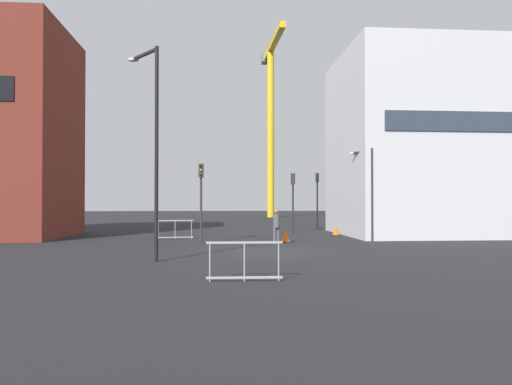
# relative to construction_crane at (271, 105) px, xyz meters

# --- Properties ---
(ground) EXTENTS (160.00, 160.00, 0.00)m
(ground) POSITION_rel_construction_crane_xyz_m (-4.69, -41.53, -14.54)
(ground) COLOR black
(office_block) EXTENTS (13.47, 9.67, 11.57)m
(office_block) POSITION_rel_construction_crane_xyz_m (7.73, -32.03, -8.75)
(office_block) COLOR silver
(office_block) RESTS_ON ground
(construction_crane) EXTENTS (1.50, 14.42, 22.42)m
(construction_crane) POSITION_rel_construction_crane_xyz_m (0.00, 0.00, 0.00)
(construction_crane) COLOR yellow
(construction_crane) RESTS_ON ground
(streetlamp_tall) EXTENTS (1.36, 1.56, 7.75)m
(streetlamp_tall) POSITION_rel_construction_crane_xyz_m (-9.27, -44.50, -9.97)
(streetlamp_tall) COLOR black
(streetlamp_tall) RESTS_ON ground
(streetlamp_short) EXTENTS (0.82, 1.94, 5.01)m
(streetlamp_short) POSITION_rel_construction_crane_xyz_m (1.27, -36.46, -11.40)
(streetlamp_short) COLOR #2D2D30
(streetlamp_short) RESTS_ON ground
(traffic_light_crosswalk) EXTENTS (0.26, 0.38, 4.07)m
(traffic_light_crosswalk) POSITION_rel_construction_crane_xyz_m (-7.77, -37.35, -11.81)
(traffic_light_crosswalk) COLOR #2D2D30
(traffic_light_crosswalk) RESTS_ON ground
(traffic_light_island) EXTENTS (0.32, 0.39, 3.98)m
(traffic_light_island) POSITION_rel_construction_crane_xyz_m (-1.95, -30.61, -11.87)
(traffic_light_island) COLOR #232326
(traffic_light_island) RESTS_ON ground
(traffic_light_near) EXTENTS (0.31, 0.39, 4.30)m
(traffic_light_near) POSITION_rel_construction_crane_xyz_m (0.72, -25.60, -11.68)
(traffic_light_near) COLOR black
(traffic_light_near) RESTS_ON ground
(pedestrian_walking) EXTENTS (0.34, 0.34, 1.75)m
(pedestrian_walking) POSITION_rel_construction_crane_xyz_m (-3.98, -38.14, -13.52)
(pedestrian_walking) COLOR #4C4C51
(pedestrian_walking) RESTS_ON ground
(safety_barrier_mid_span) EXTENTS (2.08, 0.10, 1.08)m
(safety_barrier_mid_span) POSITION_rel_construction_crane_xyz_m (-6.21, -49.15, -13.98)
(safety_barrier_mid_span) COLOR #9EA0A5
(safety_barrier_mid_span) RESTS_ON ground
(safety_barrier_right_run) EXTENTS (2.05, 0.34, 1.08)m
(safety_barrier_right_run) POSITION_rel_construction_crane_xyz_m (-9.32, -34.56, -13.98)
(safety_barrier_right_run) COLOR #9EA0A5
(safety_barrier_right_run) RESTS_ON ground
(traffic_cone_orange) EXTENTS (0.61, 0.61, 0.62)m
(traffic_cone_orange) POSITION_rel_construction_crane_xyz_m (0.48, -32.38, -14.25)
(traffic_cone_orange) COLOR black
(traffic_cone_orange) RESTS_ON ground
(traffic_cone_on_verge) EXTENTS (0.66, 0.66, 0.67)m
(traffic_cone_on_verge) POSITION_rel_construction_crane_xyz_m (-3.38, -37.13, -14.23)
(traffic_cone_on_verge) COLOR black
(traffic_cone_on_verge) RESTS_ON ground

